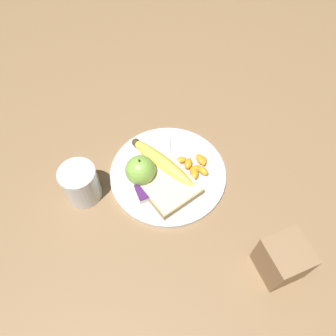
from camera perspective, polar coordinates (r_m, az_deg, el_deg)
The scene contains 17 objects.
ground_plane at distance 0.82m, azimuth -0.00°, elevation -1.22°, with size 3.00×3.00×0.00m, color olive.
plate at distance 0.81m, azimuth -0.00°, elevation -0.93°, with size 0.29×0.29×0.01m.
juice_glass at distance 0.78m, azimuth -14.91°, elevation -2.76°, with size 0.08×0.08×0.10m.
apple at distance 0.77m, azimuth -4.83°, elevation -0.41°, with size 0.07×0.07×0.08m.
banana at distance 0.80m, azimuth -1.11°, elevation 0.96°, with size 0.20×0.12×0.04m.
bread_slice at distance 0.77m, azimuth 0.11°, elevation -3.18°, with size 0.15×0.14×0.02m.
fork at distance 0.81m, azimuth -0.24°, elevation 0.03°, with size 0.17×0.09×0.00m.
jam_packet at distance 0.77m, azimuth -4.16°, elevation -4.36°, with size 0.04×0.04×0.02m.
orange_segment_0 at distance 0.80m, azimuth 4.59°, elevation -0.95°, with size 0.04×0.03×0.02m.
orange_segment_1 at distance 0.80m, azimuth 4.81°, elevation -0.19°, with size 0.02×0.03×0.02m.
orange_segment_2 at distance 0.81m, azimuth 3.55°, elevation 0.77°, with size 0.04×0.03×0.02m.
orange_segment_3 at distance 0.80m, azimuth 6.15°, elevation -0.51°, with size 0.03×0.03×0.02m.
orange_segment_4 at distance 0.82m, azimuth 5.57°, elevation 1.67°, with size 0.03×0.02×0.02m.
orange_segment_5 at distance 0.82m, azimuth 2.26°, elevation 1.36°, with size 0.02×0.03×0.02m.
orange_segment_6 at distance 0.82m, azimuth 6.21°, elevation 1.21°, with size 0.03×0.03×0.02m.
orange_segment_7 at distance 0.79m, azimuth 3.68°, elevation -1.84°, with size 0.02×0.03×0.02m.
condiment_caddy at distance 0.71m, azimuth 19.37°, elevation -14.74°, with size 0.08×0.08×0.10m.
Camera 1 is at (0.40, -0.16, 0.69)m, focal length 35.00 mm.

